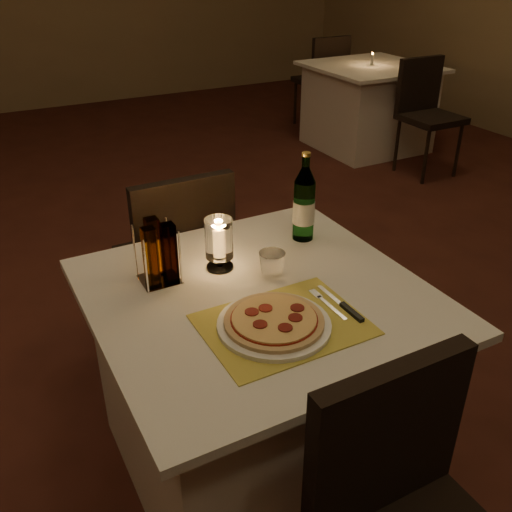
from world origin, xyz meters
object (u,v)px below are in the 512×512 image
hurricane_candle (219,240)px  water_bottle (304,205)px  plate (274,325)px  tumbler (272,265)px  pizza (274,320)px  neighbor_table_right (368,107)px  main_table (259,384)px  chair_far (178,250)px

hurricane_candle → water_bottle: bearing=8.9°
plate → water_bottle: 0.58m
tumbler → hurricane_candle: 0.19m
plate → pizza: (0.00, 0.00, 0.02)m
plate → hurricane_candle: (0.01, 0.38, 0.09)m
neighbor_table_right → water_bottle: bearing=-132.3°
pizza → neighbor_table_right: (2.68, 2.98, -0.39)m
main_table → neighbor_table_right: bearing=46.7°
plate → water_bottle: water_bottle is taller
plate → tumbler: size_ratio=3.78×
main_table → neighbor_table_right: (2.63, 2.80, 0.00)m
tumbler → neighbor_table_right: bearing=46.9°
main_table → hurricane_candle: size_ratio=5.65×
pizza → hurricane_candle: 0.38m
chair_far → tumbler: bearing=-82.5°
plate → tumbler: bearing=61.6°
chair_far → plate: bearing=-93.2°
pizza → water_bottle: 0.58m
tumbler → water_bottle: size_ratio=0.26×
plate → neighbor_table_right: size_ratio=0.32×
plate → neighbor_table_right: (2.68, 2.98, -0.38)m
pizza → water_bottle: water_bottle is taller
main_table → chair_far: (-0.00, 0.71, 0.18)m
main_table → neighbor_table_right: 3.84m
plate → hurricane_candle: 0.39m
tumbler → neighbor_table_right: tumbler is taller
chair_far → hurricane_candle: 0.60m
water_bottle → pizza: bearing=-130.3°
chair_far → water_bottle: (0.32, -0.46, 0.32)m
chair_far → plate: (-0.05, -0.89, 0.20)m
chair_far → water_bottle: water_bottle is taller
main_table → tumbler: size_ratio=11.82×
main_table → tumbler: (0.08, 0.07, 0.41)m
main_table → chair_far: chair_far is taller
water_bottle → hurricane_candle: size_ratio=1.83×
pizza → hurricane_candle: hurricane_candle is taller
main_table → water_bottle: size_ratio=3.09×
main_table → tumbler: 0.42m
water_bottle → hurricane_candle: (-0.36, -0.06, -0.03)m
tumbler → hurricane_candle: size_ratio=0.48×
main_table → hurricane_candle: 0.51m
pizza → hurricane_candle: size_ratio=1.58×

